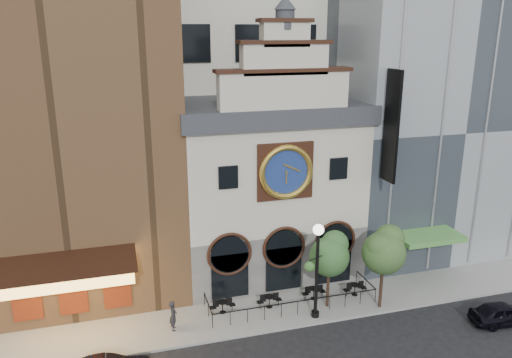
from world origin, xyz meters
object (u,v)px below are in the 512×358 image
object	(u,v)px
car_right	(503,313)
bistro_2	(314,292)
bistro_0	(223,306)
tree_right	(384,249)
bistro_3	(355,289)
tree_left	(330,253)
bistro_1	(269,301)
pedestrian	(173,316)
lamppost	(317,261)

from	to	relation	value
car_right	bistro_2	bearing A→B (deg)	66.61
bistro_0	tree_right	size ratio (longest dim) A/B	0.30
bistro_0	bistro_3	bearing A→B (deg)	-2.09
tree_left	bistro_1	bearing A→B (deg)	166.87
pedestrian	bistro_3	bearing A→B (deg)	-82.99
bistro_2	lamppost	world-z (taller)	lamppost
bistro_0	pedestrian	distance (m)	3.31
bistro_0	bistro_3	size ratio (longest dim) A/B	1.00
car_right	tree_right	world-z (taller)	tree_right
bistro_1	bistro_2	xyz separation A→B (m)	(3.07, 0.17, 0.00)
pedestrian	tree_left	distance (m)	10.06
car_right	pedestrian	bearing A→B (deg)	82.34
bistro_3	lamppost	xyz separation A→B (m)	(-3.49, -1.66, 3.25)
bistro_2	pedestrian	world-z (taller)	pedestrian
bistro_1	pedestrian	xyz separation A→B (m)	(-6.09, -0.77, 0.45)
bistro_0	tree_left	xyz separation A→B (m)	(6.56, -1.04, 3.15)
pedestrian	tree_left	bearing A→B (deg)	-86.51
pedestrian	tree_right	distance (m)	13.23
pedestrian	lamppost	distance (m)	8.96
bistro_1	bistro_3	bearing A→B (deg)	-1.20
bistro_2	tree_right	xyz separation A→B (m)	(3.68, -2.01, 3.45)
bistro_1	pedestrian	size ratio (longest dim) A/B	0.87
lamppost	tree_left	distance (m)	1.56
bistro_3	pedestrian	distance (m)	11.97
bistro_2	pedestrian	distance (m)	9.22
lamppost	bistro_1	bearing A→B (deg)	118.29
bistro_1	bistro_2	size ratio (longest dim) A/B	1.00
bistro_1	bistro_3	size ratio (longest dim) A/B	1.00
pedestrian	tree_left	world-z (taller)	tree_left
tree_right	bistro_2	bearing A→B (deg)	151.27
bistro_1	tree_left	bearing A→B (deg)	-13.13
bistro_1	pedestrian	bearing A→B (deg)	-172.75
bistro_2	tree_left	world-z (taller)	tree_left
bistro_1	bistro_2	world-z (taller)	same
bistro_3	tree_left	xyz separation A→B (m)	(-2.25, -0.72, 3.15)
tree_left	tree_right	world-z (taller)	tree_right
bistro_1	car_right	distance (m)	14.03
bistro_0	car_right	distance (m)	16.86
bistro_2	tree_right	size ratio (longest dim) A/B	0.30
tree_left	lamppost	bearing A→B (deg)	-142.68
tree_left	bistro_0	bearing A→B (deg)	170.99
bistro_2	tree_right	world-z (taller)	tree_right
bistro_2	lamppost	bearing A→B (deg)	-109.89
pedestrian	tree_right	xyz separation A→B (m)	(12.84, -1.07, 3.00)
bistro_2	tree_left	distance (m)	3.35
bistro_0	bistro_2	bearing A→B (deg)	-0.32
bistro_1	lamppost	distance (m)	4.40
bistro_1	lamppost	world-z (taller)	lamppost
tree_left	bistro_2	bearing A→B (deg)	117.89
car_right	tree_left	size ratio (longest dim) A/B	0.81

